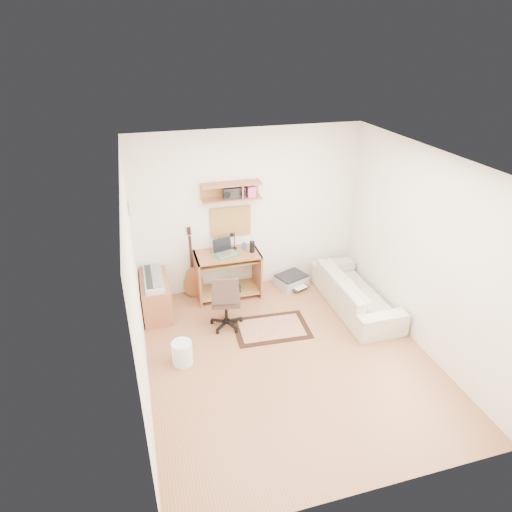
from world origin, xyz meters
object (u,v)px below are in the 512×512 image
object	(u,v)px
cabinet	(156,296)
task_chair	(226,300)
desk	(228,275)
printer	(291,281)
sofa	(356,286)

from	to	relation	value
cabinet	task_chair	bearing A→B (deg)	-34.30
desk	printer	world-z (taller)	desk
task_chair	cabinet	bearing A→B (deg)	156.56
cabinet	printer	xyz separation A→B (m)	(2.24, 0.19, -0.19)
cabinet	sofa	bearing A→B (deg)	-13.07
desk	printer	size ratio (longest dim) A/B	2.06
cabinet	sofa	world-z (taller)	sofa
task_chair	printer	world-z (taller)	task_chair
task_chair	cabinet	world-z (taller)	task_chair
task_chair	sofa	size ratio (longest dim) A/B	0.48
desk	cabinet	distance (m)	1.17
task_chair	printer	distance (m)	1.58
printer	sofa	size ratio (longest dim) A/B	0.26
cabinet	sofa	xyz separation A→B (m)	(2.96, -0.69, 0.09)
task_chair	sofa	xyz separation A→B (m)	(2.01, -0.04, -0.08)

